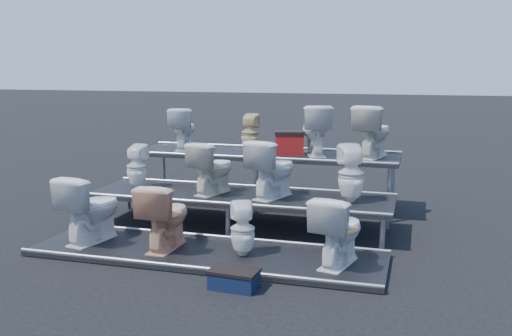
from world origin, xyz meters
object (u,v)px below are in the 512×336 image
(toilet_0, at_px, (91,208))
(toilet_10, at_px, (315,130))
(toilet_9, at_px, (250,133))
(red_crate, at_px, (289,144))
(toilet_5, at_px, (212,168))
(toilet_1, at_px, (165,216))
(toilet_3, at_px, (338,230))
(toilet_11, at_px, (373,131))
(toilet_2, at_px, (243,229))
(step_stool, at_px, (234,280))
(toilet_4, at_px, (137,167))
(toilet_6, at_px, (273,168))
(toilet_8, at_px, (183,129))
(toilet_7, at_px, (351,174))

(toilet_0, relative_size, toilet_10, 1.09)
(toilet_9, height_order, red_crate, toilet_9)
(toilet_5, relative_size, toilet_9, 1.19)
(toilet_1, relative_size, toilet_3, 1.02)
(toilet_3, relative_size, toilet_11, 0.99)
(toilet_2, relative_size, step_stool, 1.33)
(toilet_2, height_order, toilet_5, toilet_5)
(toilet_4, relative_size, toilet_10, 0.83)
(toilet_6, bearing_deg, toilet_9, -41.75)
(toilet_1, height_order, toilet_8, toilet_8)
(toilet_3, height_order, toilet_10, toilet_10)
(toilet_6, bearing_deg, toilet_11, -113.29)
(toilet_0, distance_m, toilet_9, 2.98)
(toilet_7, xyz_separation_m, step_stool, (-0.90, -2.14, -0.75))
(toilet_7, relative_size, red_crate, 1.75)
(toilet_2, relative_size, toilet_7, 0.83)
(toilet_10, bearing_deg, toilet_0, 29.58)
(toilet_10, bearing_deg, toilet_2, 63.61)
(toilet_8, height_order, toilet_9, toilet_8)
(toilet_3, bearing_deg, toilet_7, -75.29)
(toilet_2, height_order, toilet_11, toilet_11)
(toilet_9, distance_m, toilet_11, 1.92)
(toilet_9, bearing_deg, toilet_4, 44.14)
(toilet_0, relative_size, toilet_8, 1.23)
(toilet_2, relative_size, toilet_5, 0.86)
(toilet_8, distance_m, toilet_9, 1.15)
(toilet_5, distance_m, toilet_6, 0.86)
(toilet_1, height_order, toilet_5, toilet_5)
(toilet_0, xyz_separation_m, step_stool, (2.14, -0.84, -0.40))
(toilet_3, distance_m, toilet_9, 3.23)
(toilet_4, xyz_separation_m, toilet_7, (3.08, 0.00, 0.06))
(toilet_2, height_order, toilet_4, toilet_4)
(toilet_4, xyz_separation_m, red_crate, (1.96, 1.29, 0.24))
(toilet_2, distance_m, toilet_10, 2.77)
(toilet_3, xyz_separation_m, toilet_9, (-1.79, 2.60, 0.71))
(toilet_9, bearing_deg, toilet_7, 143.16)
(toilet_6, height_order, toilet_9, toilet_9)
(toilet_6, bearing_deg, toilet_7, -160.37)
(toilet_0, bearing_deg, toilet_8, -82.06)
(toilet_4, distance_m, toilet_8, 1.38)
(toilet_4, height_order, red_crate, red_crate)
(toilet_2, height_order, toilet_6, toilet_6)
(toilet_1, height_order, toilet_6, toilet_6)
(toilet_1, distance_m, toilet_11, 3.49)
(toilet_0, xyz_separation_m, toilet_9, (1.28, 2.60, 0.68))
(toilet_6, relative_size, step_stool, 1.68)
(toilet_7, distance_m, step_stool, 2.44)
(toilet_6, height_order, toilet_8, toilet_8)
(toilet_0, distance_m, toilet_7, 3.32)
(red_crate, bearing_deg, toilet_7, -63.17)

